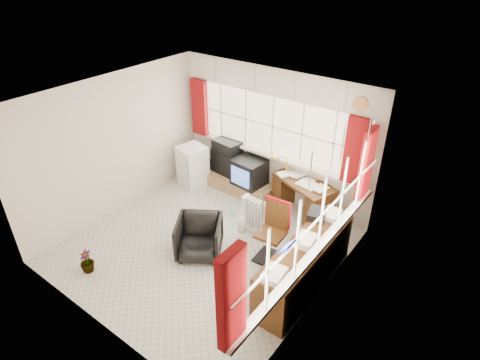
# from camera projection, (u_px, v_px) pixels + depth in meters

# --- Properties ---
(ground) EXTENTS (4.00, 4.00, 0.00)m
(ground) POSITION_uv_depth(u_px,v_px,m) (205.00, 246.00, 6.61)
(ground) COLOR beige
(ground) RESTS_ON ground
(room_walls) EXTENTS (4.00, 4.00, 4.00)m
(room_walls) POSITION_uv_depth(u_px,v_px,m) (200.00, 166.00, 5.85)
(room_walls) COLOR beige
(room_walls) RESTS_ON ground
(window_back) EXTENTS (3.70, 0.12, 3.60)m
(window_back) POSITION_uv_depth(u_px,v_px,m) (271.00, 152.00, 7.47)
(window_back) COLOR beige
(window_back) RESTS_ON room_walls
(window_right) EXTENTS (0.12, 3.70, 3.60)m
(window_right) POSITION_uv_depth(u_px,v_px,m) (316.00, 247.00, 5.13)
(window_right) COLOR beige
(window_right) RESTS_ON room_walls
(curtains) EXTENTS (3.83, 3.83, 1.15)m
(curtains) POSITION_uv_depth(u_px,v_px,m) (287.00, 162.00, 6.03)
(curtains) COLOR maroon
(curtains) RESTS_ON room_walls
(overhead_cabinets) EXTENTS (3.98, 3.98, 0.48)m
(overhead_cabinets) POSITION_uv_depth(u_px,v_px,m) (296.00, 112.00, 5.64)
(overhead_cabinets) COLOR silver
(overhead_cabinets) RESTS_ON room_walls
(desk) EXTENTS (1.29, 0.94, 0.71)m
(desk) POSITION_uv_depth(u_px,v_px,m) (303.00, 195.00, 7.25)
(desk) COLOR #563214
(desk) RESTS_ON ground
(desk_lamp) EXTENTS (0.15, 0.14, 0.38)m
(desk_lamp) POSITION_uv_depth(u_px,v_px,m) (287.00, 160.00, 7.21)
(desk_lamp) COLOR yellow
(desk_lamp) RESTS_ON desk
(task_chair) EXTENTS (0.45, 0.47, 1.01)m
(task_chair) POSITION_uv_depth(u_px,v_px,m) (274.00, 228.00, 6.15)
(task_chair) COLOR black
(task_chair) RESTS_ON ground
(office_chair) EXTENTS (0.96, 0.96, 0.64)m
(office_chair) POSITION_uv_depth(u_px,v_px,m) (199.00, 238.00, 6.28)
(office_chair) COLOR black
(office_chair) RESTS_ON ground
(radiator) EXTENTS (0.44, 0.18, 0.65)m
(radiator) POSITION_uv_depth(u_px,v_px,m) (257.00, 219.00, 6.79)
(radiator) COLOR white
(radiator) RESTS_ON ground
(credenza) EXTENTS (0.50, 2.00, 0.85)m
(credenza) POSITION_uv_depth(u_px,v_px,m) (305.00, 264.00, 5.66)
(credenza) COLOR #563214
(credenza) RESTS_ON ground
(file_tray) EXTENTS (0.33, 0.39, 0.11)m
(file_tray) POSITION_uv_depth(u_px,v_px,m) (317.00, 214.00, 6.00)
(file_tray) COLOR black
(file_tray) RESTS_ON credenza
(tv_bench) EXTENTS (1.40, 0.50, 0.25)m
(tv_bench) POSITION_uv_depth(u_px,v_px,m) (240.00, 185.00, 8.02)
(tv_bench) COLOR #A87F54
(tv_bench) RESTS_ON ground
(crt_tv) EXTENTS (0.61, 0.58, 0.52)m
(crt_tv) POSITION_uv_depth(u_px,v_px,m) (249.00, 172.00, 7.71)
(crt_tv) COLOR black
(crt_tv) RESTS_ON tv_bench
(hifi_stack) EXTENTS (0.71, 0.50, 0.70)m
(hifi_stack) POSITION_uv_depth(u_px,v_px,m) (228.00, 157.00, 8.09)
(hifi_stack) COLOR black
(hifi_stack) RESTS_ON tv_bench
(mini_fridge) EXTENTS (0.59, 0.60, 0.84)m
(mini_fridge) POSITION_uv_depth(u_px,v_px,m) (193.00, 166.00, 8.11)
(mini_fridge) COLOR white
(mini_fridge) RESTS_ON ground
(spray_bottle_a) EXTENTS (0.16, 0.16, 0.31)m
(spray_bottle_a) POSITION_uv_depth(u_px,v_px,m) (241.00, 224.00, 6.87)
(spray_bottle_a) COLOR white
(spray_bottle_a) RESTS_ON ground
(spray_bottle_b) EXTENTS (0.11, 0.11, 0.21)m
(spray_bottle_b) POSITION_uv_depth(u_px,v_px,m) (233.00, 210.00, 7.31)
(spray_bottle_b) COLOR #99E5DA
(spray_bottle_b) RESTS_ON ground
(flower_vase) EXTENTS (0.24, 0.24, 0.38)m
(flower_vase) POSITION_uv_depth(u_px,v_px,m) (87.00, 261.00, 6.01)
(flower_vase) COLOR black
(flower_vase) RESTS_ON ground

